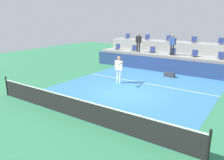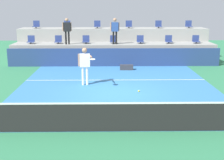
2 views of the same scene
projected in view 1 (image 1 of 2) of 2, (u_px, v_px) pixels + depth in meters
The scene contains 23 objects.
ground_plane at pixel (126, 93), 12.64m from camera, with size 40.00×40.00×0.00m, color #2D754C.
court_inner_paint at pixel (135, 89), 13.44m from camera, with size 9.00×10.00×0.01m, color teal.
court_service_line at pixel (145, 83), 14.55m from camera, with size 9.00×0.06×0.00m, color white.
tennis_net at pixel (77, 108), 9.33m from camera, with size 10.48×0.08×1.07m.
sponsor_backboard at pixel (166, 66), 17.26m from camera, with size 13.00×0.16×1.10m, color navy.
seating_tier_lower at pixel (172, 62), 18.27m from camera, with size 13.00×1.80×1.25m, color gray.
seating_tier_upper at pixel (180, 54), 19.58m from camera, with size 13.00×1.80×2.10m, color gray.
stadium_chair_lower_far_left at pixel (117, 47), 20.89m from camera, with size 0.44×0.40×0.52m.
stadium_chair_lower_left at pixel (134, 49), 19.93m from camera, with size 0.44×0.40×0.52m.
stadium_chair_lower_mid_left at pixel (152, 50), 18.96m from camera, with size 0.44×0.40×0.52m.
stadium_chair_lower_center at pixel (173, 52), 17.99m from camera, with size 0.44×0.40×0.52m.
stadium_chair_lower_mid_right at pixel (195, 54), 17.05m from camera, with size 0.44×0.40×0.52m.
stadium_chair_lower_right at pixel (221, 56), 16.04m from camera, with size 0.44×0.40×0.52m.
stadium_chair_upper_far_left at pixel (127, 37), 22.10m from camera, with size 0.44×0.40×0.52m.
stadium_chair_upper_left at pixel (147, 38), 20.93m from camera, with size 0.44×0.40×0.52m.
stadium_chair_upper_mid_left at pixel (168, 39), 19.79m from camera, with size 0.44×0.40×0.52m.
stadium_chair_upper_mid_right at pixel (194, 40), 18.58m from camera, with size 0.44×0.40×0.52m.
stadium_chair_upper_right at pixel (221, 42), 17.45m from camera, with size 0.44×0.40×0.52m.
tennis_player at pixel (119, 67), 14.30m from camera, with size 0.86×1.19×1.77m.
spectator_in_white at pixel (138, 41), 19.08m from camera, with size 0.58×0.25×1.63m.
spectator_leaning_on_rail at pixel (173, 43), 17.44m from camera, with size 0.58×0.23×1.64m.
tennis_ball at pixel (108, 94), 9.97m from camera, with size 0.07×0.07×0.07m.
equipment_bag at pixel (169, 75), 16.08m from camera, with size 0.76×0.28×0.30m, color #333338.
Camera 1 is at (6.11, -10.32, 4.15)m, focal length 35.79 mm.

